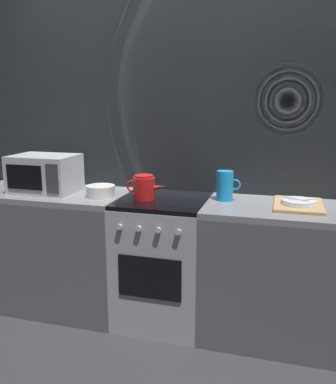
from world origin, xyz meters
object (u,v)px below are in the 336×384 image
Objects in this scene: microwave at (45,174)px; kettle at (144,187)px; pitcher at (225,186)px; mixing_bowl at (101,191)px; dish_pile at (298,204)px; stove_unit at (163,261)px.

microwave is 0.78m from kettle.
mixing_bowl is at bearing -170.93° from pitcher.
kettle is 0.32m from mixing_bowl.
pitcher reaches higher than dish_pile.
microwave is 2.30× the size of pitcher.
pitcher is at bearing 10.75° from stove_unit.
mixing_bowl is at bearing -172.53° from stove_unit.
mixing_bowl reaches higher than stove_unit.
stove_unit is at bearing -169.25° from pitcher.
dish_pile is (0.89, 0.03, 0.47)m from stove_unit.
microwave is at bearing -178.93° from stove_unit.
mixing_bowl is 0.50× the size of dish_pile.
stove_unit is 0.69m from pitcher.
dish_pile is (1.32, 0.09, -0.02)m from mixing_bowl.
microwave is 1.15× the size of dish_pile.
kettle is 1.42× the size of pitcher.
stove_unit is 0.66m from mixing_bowl.
pitcher is (1.31, 0.09, -0.03)m from microwave.
kettle reaches higher than stove_unit.
kettle is 0.55m from pitcher.
mixing_bowl is at bearing -5.00° from microwave.
stove_unit is at bearing 1.07° from microwave.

